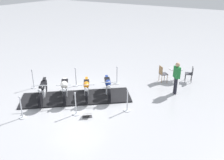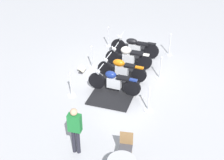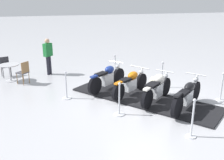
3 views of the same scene
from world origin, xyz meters
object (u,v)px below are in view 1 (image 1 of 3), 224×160
object	(u,v)px
motorcycle_black	(43,91)
bystander_person	(177,75)
stanchion_left_mid	(76,80)
cafe_table	(175,71)
stanchion_right_rear	(127,104)
cafe_chair_near_table	(162,73)
stanchion_left_rear	(117,78)
stanchion_right_front	(22,111)
info_placard	(87,115)
stanchion_left_front	(33,81)
cafe_chair_across_table	(190,73)
motorcycle_cream	(65,89)
motorcycle_navy	(108,87)
motorcycle_copper	(87,89)
stanchion_right_mid	(76,108)

from	to	relation	value
motorcycle_black	bystander_person	world-z (taller)	bystander_person
stanchion_left_mid	cafe_table	xyz separation A→B (m)	(3.64, -4.37, 0.24)
stanchion_left_mid	stanchion_right_rear	bearing A→B (deg)	-103.33
cafe_table	cafe_chair_near_table	distance (m)	0.82
stanchion_left_rear	stanchion_right_front	bearing A→B (deg)	163.84
stanchion_left_mid	info_placard	distance (m)	3.41
stanchion_left_front	bystander_person	size ratio (longest dim) A/B	0.65
stanchion_right_front	cafe_chair_across_table	xyz separation A→B (m)	(7.73, -4.92, 0.18)
motorcycle_black	stanchion_left_mid	xyz separation A→B (m)	(2.22, -0.21, -0.20)
motorcycle_black	stanchion_left_mid	bearing A→B (deg)	135.17
motorcycle_cream	motorcycle_navy	xyz separation A→B (m)	(1.36, -1.62, -0.02)
stanchion_right_front	cafe_table	xyz separation A→B (m)	(7.46, -4.15, 0.21)
motorcycle_navy	stanchion_right_front	distance (m)	4.16
motorcycle_navy	motorcycle_copper	bearing A→B (deg)	-87.22
stanchion_right_mid	cafe_chair_across_table	size ratio (longest dim) A/B	1.20
motorcycle_copper	bystander_person	size ratio (longest dim) A/B	1.04
stanchion_left_rear	stanchion_right_rear	xyz separation A→B (m)	(-2.35, -1.97, 0.01)
motorcycle_copper	stanchion_right_front	xyz separation A→B (m)	(-2.95, 1.19, -0.17)
motorcycle_cream	stanchion_left_front	distance (m)	2.35
cafe_table	cafe_chair_near_table	xyz separation A→B (m)	(-0.61, 0.55, -0.01)
stanchion_right_mid	stanchion_left_mid	distance (m)	3.07
stanchion_left_rear	motorcycle_copper	bearing A→B (deg)	171.78
info_placard	cafe_chair_across_table	xyz separation A→B (m)	(6.19, -2.62, 0.45)
motorcycle_navy	stanchion_left_front	xyz separation A→B (m)	(-1.29, 3.97, -0.13)
motorcycle_black	cafe_chair_across_table	xyz separation A→B (m)	(6.12, -5.35, 0.01)
cafe_chair_near_table	cafe_table	bearing A→B (deg)	-0.00
motorcycle_black	stanchion_left_front	xyz separation A→B (m)	(0.75, 1.54, -0.12)
cafe_chair_across_table	stanchion_right_front	bearing A→B (deg)	38.34
motorcycle_cream	stanchion_right_mid	size ratio (longest dim) A/B	1.57
bystander_person	motorcycle_cream	bearing A→B (deg)	-3.63
motorcycle_cream	cafe_chair_near_table	world-z (taller)	motorcycle_cream
cafe_table	cafe_chair_across_table	xyz separation A→B (m)	(0.27, -0.77, -0.03)
stanchion_right_rear	stanchion_right_front	size ratio (longest dim) A/B	1.02
stanchion_left_mid	info_placard	world-z (taller)	stanchion_left_mid
cafe_chair_near_table	stanchion_left_front	bearing A→B (deg)	171.05
stanchion_left_rear	stanchion_right_rear	bearing A→B (deg)	-140.02
motorcycle_black	motorcycle_navy	world-z (taller)	motorcycle_black
motorcycle_copper	cafe_chair_across_table	size ratio (longest dim) A/B	1.98
stanchion_left_front	stanchion_left_rear	world-z (taller)	stanchion_left_front
motorcycle_navy	cafe_chair_across_table	xyz separation A→B (m)	(4.08, -2.92, 0.00)
stanchion_left_front	bystander_person	xyz separation A→B (m)	(3.45, -6.70, 0.61)
stanchion_left_front	info_placard	distance (m)	4.36
motorcycle_copper	stanchion_left_mid	bearing A→B (deg)	-158.87
stanchion_left_mid	cafe_chair_near_table	bearing A→B (deg)	-51.54
motorcycle_copper	cafe_table	size ratio (longest dim) A/B	2.15
motorcycle_black	stanchion_left_mid	world-z (taller)	motorcycle_black
motorcycle_cream	stanchion_left_rear	distance (m)	3.22
motorcycle_black	cafe_table	distance (m)	7.44
info_placard	cafe_table	xyz separation A→B (m)	(5.92, -1.84, 0.48)
motorcycle_cream	stanchion_left_rear	xyz separation A→B (m)	(3.00, -1.15, -0.22)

